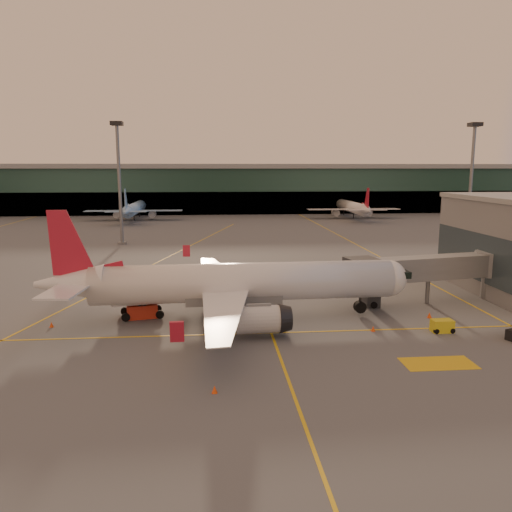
{
  "coord_description": "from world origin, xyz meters",
  "views": [
    {
      "loc": [
        -0.65,
        -41.97,
        16.08
      ],
      "look_at": [
        4.86,
        20.64,
        5.0
      ],
      "focal_mm": 35.0,
      "sensor_mm": 36.0,
      "label": 1
    }
  ],
  "objects": [
    {
      "name": "mast_east_near",
      "position": [
        55.0,
        62.0,
        14.86
      ],
      "size": [
        2.4,
        2.4,
        25.6
      ],
      "color": "slate",
      "rests_on": "ground"
    },
    {
      "name": "cone_tail",
      "position": [
        -17.27,
        8.8,
        0.26
      ],
      "size": [
        0.42,
        0.42,
        0.54
      ],
      "color": "#FC4A0D",
      "rests_on": "ground"
    },
    {
      "name": "cone_fwd",
      "position": [
        15.23,
        4.65,
        0.25
      ],
      "size": [
        0.41,
        0.41,
        0.53
      ],
      "color": "#FC4A0D",
      "rests_on": "ground"
    },
    {
      "name": "catering_truck",
      "position": [
        -8.7,
        11.61,
        2.55
      ],
      "size": [
        6.16,
        3.62,
        4.48
      ],
      "rotation": [
        0.0,
        0.0,
        0.21
      ],
      "color": "red",
      "rests_on": "ground"
    },
    {
      "name": "terminal",
      "position": [
        0.0,
        141.79,
        8.76
      ],
      "size": [
        400.0,
        20.0,
        17.6
      ],
      "color": "#19382D",
      "rests_on": "ground"
    },
    {
      "name": "jet_bridge",
      "position": [
        26.25,
        14.54,
        4.07
      ],
      "size": [
        21.78,
        7.28,
        5.91
      ],
      "color": "slate",
      "rests_on": "ground"
    },
    {
      "name": "gpu_cart",
      "position": [
        21.99,
        3.82,
        0.61
      ],
      "size": [
        2.18,
        1.32,
        1.24
      ],
      "rotation": [
        0.0,
        0.0,
        0.02
      ],
      "color": "yellow",
      "rests_on": "ground"
    },
    {
      "name": "main_airplane",
      "position": [
        1.29,
        9.83,
        3.89
      ],
      "size": [
        39.64,
        35.65,
        11.98
      ],
      "rotation": [
        0.0,
        0.0,
        0.03
      ],
      "color": "white",
      "rests_on": "ground"
    },
    {
      "name": "mast_west_near",
      "position": [
        -20.0,
        66.0,
        14.86
      ],
      "size": [
        2.4,
        2.4,
        25.6
      ],
      "color": "slate",
      "rests_on": "ground"
    },
    {
      "name": "cone_nose",
      "position": [
        22.79,
        8.54,
        0.3
      ],
      "size": [
        0.49,
        0.49,
        0.62
      ],
      "color": "#FC4A0D",
      "rests_on": "ground"
    },
    {
      "name": "taxi_markings",
      "position": [
        -7.32,
        44.49,
        0.01
      ],
      "size": [
        100.12,
        173.0,
        0.01
      ],
      "color": "gold",
      "rests_on": "ground"
    },
    {
      "name": "ground",
      "position": [
        0.0,
        0.0,
        0.0
      ],
      "size": [
        600.0,
        600.0,
        0.0
      ],
      "primitive_type": "plane",
      "color": "#4C4F54",
      "rests_on": "ground"
    },
    {
      "name": "cone_wing_right",
      "position": [
        -0.67,
        -7.94,
        0.27
      ],
      "size": [
        0.43,
        0.43,
        0.55
      ],
      "color": "#FC4A0D",
      "rests_on": "ground"
    },
    {
      "name": "distant_aircraft_row",
      "position": [
        10.83,
        118.0,
        0.0
      ],
      "size": [
        350.0,
        34.0,
        13.0
      ],
      "color": "#8DB9EB",
      "rests_on": "ground"
    },
    {
      "name": "cone_wing_left",
      "position": [
        0.09,
        28.43,
        0.23
      ],
      "size": [
        0.38,
        0.38,
        0.48
      ],
      "color": "#FC4A0D",
      "rests_on": "ground"
    }
  ]
}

